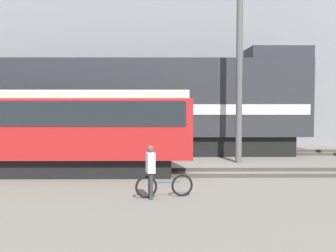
# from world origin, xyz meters

# --- Properties ---
(ground_plane) EXTENTS (120.00, 120.00, 0.00)m
(ground_plane) POSITION_xyz_m (0.00, 0.00, 0.00)
(ground_plane) COLOR slate
(track_near) EXTENTS (60.00, 1.50, 0.14)m
(track_near) POSITION_xyz_m (0.00, -1.13, 0.07)
(track_near) COLOR #47423D
(track_near) RESTS_ON ground
(track_far) EXTENTS (60.00, 1.51, 0.14)m
(track_far) POSITION_xyz_m (0.00, 5.28, 0.07)
(track_far) COLOR #47423D
(track_far) RESTS_ON ground
(building_backdrop) EXTENTS (35.86, 6.00, 10.71)m
(building_backdrop) POSITION_xyz_m (0.00, 12.44, 5.36)
(building_backdrop) COLOR gray
(building_backdrop) RESTS_ON ground
(freight_locomotive) EXTENTS (19.46, 3.04, 5.46)m
(freight_locomotive) POSITION_xyz_m (-3.55, 5.28, 2.55)
(freight_locomotive) COLOR black
(freight_locomotive) RESTS_ON ground
(streetcar) EXTENTS (12.80, 2.54, 3.23)m
(streetcar) POSITION_xyz_m (-6.65, -1.13, 1.85)
(streetcar) COLOR black
(streetcar) RESTS_ON ground
(bicycle) EXTENTS (1.73, 0.57, 0.73)m
(bicycle) POSITION_xyz_m (-1.27, -5.16, 0.34)
(bicycle) COLOR black
(bicycle) RESTS_ON ground
(person) EXTENTS (0.30, 0.40, 1.58)m
(person) POSITION_xyz_m (-1.68, -5.40, 0.95)
(person) COLOR #333333
(person) RESTS_ON ground
(utility_pole_center) EXTENTS (0.28, 0.28, 9.59)m
(utility_pole_center) POSITION_xyz_m (2.09, 2.07, 4.80)
(utility_pole_center) COLOR #595959
(utility_pole_center) RESTS_ON ground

